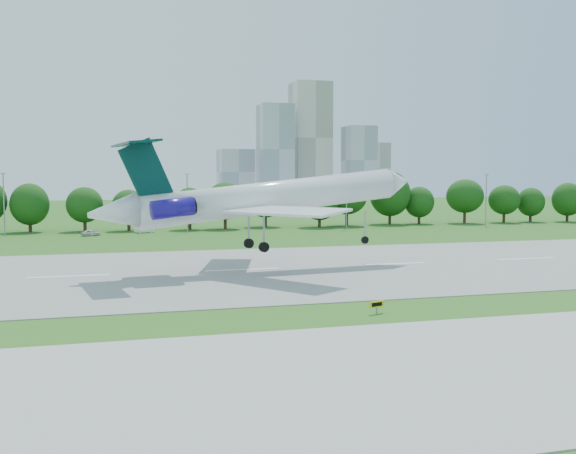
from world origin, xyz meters
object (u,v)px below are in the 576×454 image
(airliner, at_px, (257,198))
(taxi_sign_left, at_px, (377,304))
(service_vehicle_a, at_px, (144,230))
(service_vehicle_b, at_px, (91,233))

(airliner, bearing_deg, taxi_sign_left, -91.32)
(service_vehicle_a, relative_size, service_vehicle_b, 1.10)
(service_vehicle_a, xyz_separation_m, service_vehicle_b, (-10.43, -4.53, -0.04))
(airliner, xyz_separation_m, service_vehicle_b, (-20.87, 54.36, -8.20))
(airliner, relative_size, taxi_sign_left, 29.01)
(airliner, height_order, service_vehicle_b, airliner)
(taxi_sign_left, relative_size, service_vehicle_b, 0.40)
(taxi_sign_left, bearing_deg, airliner, 79.93)
(service_vehicle_a, distance_m, service_vehicle_b, 11.37)
(service_vehicle_a, bearing_deg, service_vehicle_b, 94.83)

